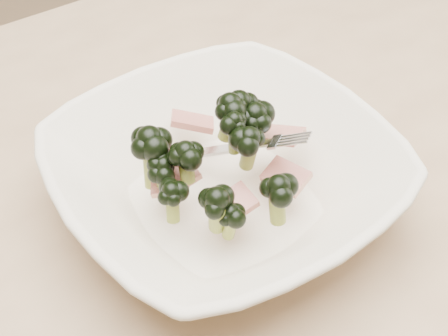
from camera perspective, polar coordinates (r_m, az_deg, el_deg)
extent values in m
cube|color=tan|center=(0.67, -2.16, -1.30)|extent=(1.20, 0.80, 0.04)
cylinder|color=tan|center=(1.39, 8.84, 5.48)|extent=(0.06, 0.06, 0.71)
imported|color=silver|center=(0.59, 0.00, -0.80)|extent=(0.32, 0.32, 0.08)
cylinder|color=olive|center=(0.55, 4.88, -3.47)|extent=(0.02, 0.02, 0.04)
ellipsoid|color=black|center=(0.53, 5.03, -1.69)|extent=(0.04, 0.04, 0.03)
cylinder|color=olive|center=(0.59, 0.53, 4.08)|extent=(0.02, 0.02, 0.04)
ellipsoid|color=black|center=(0.57, 0.55, 5.88)|extent=(0.04, 0.04, 0.03)
cylinder|color=olive|center=(0.54, -0.65, -4.62)|extent=(0.02, 0.02, 0.04)
ellipsoid|color=black|center=(0.52, -0.67, -2.89)|extent=(0.04, 0.04, 0.03)
cylinder|color=olive|center=(0.60, 2.79, 3.22)|extent=(0.02, 0.02, 0.04)
ellipsoid|color=black|center=(0.58, 2.87, 4.92)|extent=(0.04, 0.04, 0.03)
cylinder|color=olive|center=(0.56, -3.46, 0.00)|extent=(0.01, 0.02, 0.03)
ellipsoid|color=black|center=(0.55, -3.55, 1.49)|extent=(0.03, 0.03, 0.03)
cylinder|color=olive|center=(0.58, -6.59, 0.41)|extent=(0.03, 0.03, 0.05)
ellipsoid|color=black|center=(0.56, -6.83, 2.65)|extent=(0.04, 0.04, 0.03)
cylinder|color=olive|center=(0.57, -5.55, -1.26)|extent=(0.02, 0.01, 0.03)
ellipsoid|color=black|center=(0.56, -5.66, -0.06)|extent=(0.03, 0.03, 0.02)
cylinder|color=olive|center=(0.54, 0.57, -5.43)|extent=(0.01, 0.02, 0.03)
ellipsoid|color=black|center=(0.53, 0.58, -4.12)|extent=(0.03, 0.03, 0.02)
cylinder|color=olive|center=(0.60, 1.35, 4.05)|extent=(0.02, 0.02, 0.04)
ellipsoid|color=black|center=(0.58, 1.39, 6.02)|extent=(0.04, 0.04, 0.03)
cylinder|color=olive|center=(0.55, -4.72, -3.52)|extent=(0.02, 0.02, 0.03)
ellipsoid|color=black|center=(0.54, -4.84, -2.11)|extent=(0.03, 0.03, 0.02)
cylinder|color=olive|center=(0.57, 0.92, 2.78)|extent=(0.01, 0.01, 0.03)
ellipsoid|color=black|center=(0.56, 0.95, 4.38)|extent=(0.03, 0.03, 0.02)
cylinder|color=olive|center=(0.62, 1.79, 3.73)|extent=(0.02, 0.01, 0.03)
ellipsoid|color=black|center=(0.61, 1.82, 4.90)|extent=(0.03, 0.03, 0.02)
cylinder|color=olive|center=(0.56, 2.27, 1.19)|extent=(0.01, 0.02, 0.03)
ellipsoid|color=black|center=(0.55, 2.33, 2.80)|extent=(0.03, 0.03, 0.03)
cylinder|color=olive|center=(0.57, -5.68, -0.56)|extent=(0.02, 0.02, 0.03)
ellipsoid|color=black|center=(0.56, -5.82, 0.87)|extent=(0.03, 0.03, 0.02)
cube|color=maroon|center=(0.58, -4.65, -0.19)|extent=(0.04, 0.05, 0.02)
cube|color=maroon|center=(0.62, 5.01, 3.03)|extent=(0.05, 0.06, 0.03)
cube|color=maroon|center=(0.64, -2.92, 4.27)|extent=(0.05, 0.05, 0.02)
cube|color=maroon|center=(0.58, -4.95, -0.78)|extent=(0.05, 0.05, 0.02)
cube|color=maroon|center=(0.56, 0.68, -3.45)|extent=(0.04, 0.03, 0.02)
cube|color=maroon|center=(0.59, 5.68, -0.76)|extent=(0.04, 0.05, 0.02)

